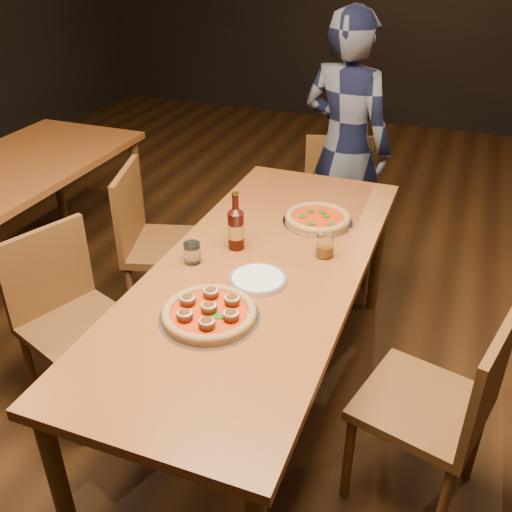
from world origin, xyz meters
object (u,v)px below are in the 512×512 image
(table_main, at_px, (260,280))
(amber_glass, at_px, (325,246))
(chair_main_e, at_px, (422,403))
(chair_end, at_px, (338,210))
(chair_main_sw, at_px, (170,245))
(pizza_meatball, at_px, (209,312))
(pizza_margherita, at_px, (318,218))
(chair_main_nw, at_px, (79,326))
(water_glass, at_px, (192,253))
(plate_stack, at_px, (258,280))
(beer_bottle, at_px, (236,229))
(diner, at_px, (345,147))

(table_main, height_order, amber_glass, amber_glass)
(chair_main_e, xyz_separation_m, chair_end, (-0.67, 1.48, -0.02))
(chair_main_sw, relative_size, pizza_meatball, 2.61)
(table_main, height_order, pizza_margherita, pizza_margherita)
(chair_main_nw, relative_size, amber_glass, 9.73)
(table_main, bearing_deg, water_glass, -164.43)
(table_main, bearing_deg, chair_main_nw, -159.03)
(amber_glass, bearing_deg, plate_stack, -123.56)
(chair_main_sw, bearing_deg, chair_main_nw, 159.73)
(plate_stack, height_order, water_glass, water_glass)
(chair_main_e, distance_m, beer_bottle, 0.99)
(pizza_meatball, xyz_separation_m, water_glass, (-0.22, 0.32, 0.02))
(table_main, bearing_deg, beer_bottle, 146.67)
(chair_main_nw, relative_size, chair_main_sw, 0.95)
(chair_main_nw, bearing_deg, water_glass, -45.61)
(chair_end, bearing_deg, diner, 78.10)
(chair_end, xyz_separation_m, pizza_margherita, (0.08, -0.81, 0.33))
(chair_main_sw, bearing_deg, pizza_meatball, -159.77)
(beer_bottle, bearing_deg, amber_glass, 10.46)
(pizza_margherita, bearing_deg, chair_main_nw, -139.27)
(chair_main_nw, height_order, plate_stack, chair_main_nw)
(chair_end, xyz_separation_m, plate_stack, (-0.00, -1.37, 0.32))
(table_main, relative_size, plate_stack, 9.28)
(plate_stack, distance_m, amber_glass, 0.34)
(pizza_meatball, xyz_separation_m, beer_bottle, (-0.10, 0.49, 0.06))
(amber_glass, distance_m, diner, 1.23)
(beer_bottle, bearing_deg, chair_main_e, -20.79)
(pizza_meatball, bearing_deg, chair_main_e, 12.65)
(chair_end, relative_size, pizza_margherita, 2.71)
(beer_bottle, bearing_deg, chair_main_sw, 146.04)
(amber_glass, bearing_deg, chair_main_nw, -155.04)
(pizza_meatball, relative_size, water_glass, 4.11)
(plate_stack, bearing_deg, pizza_meatball, -105.36)
(pizza_margherita, height_order, plate_stack, pizza_margherita)
(plate_stack, bearing_deg, chair_end, 89.90)
(table_main, relative_size, chair_main_e, 2.21)
(plate_stack, bearing_deg, chair_main_nw, -168.13)
(amber_glass, bearing_deg, pizza_meatball, -115.20)
(chair_main_e, height_order, pizza_margherita, chair_main_e)
(plate_stack, height_order, diner, diner)
(chair_end, relative_size, amber_glass, 9.65)
(pizza_margherita, bearing_deg, pizza_meatball, -100.47)
(amber_glass, bearing_deg, chair_main_e, -38.84)
(pizza_margherita, distance_m, diner, 0.93)
(pizza_margherita, distance_m, plate_stack, 0.57)
(table_main, xyz_separation_m, beer_bottle, (-0.15, 0.10, 0.16))
(chair_main_e, bearing_deg, beer_bottle, -96.24)
(chair_end, distance_m, beer_bottle, 1.24)
(water_glass, bearing_deg, pizza_meatball, -55.15)
(table_main, relative_size, amber_glass, 22.07)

